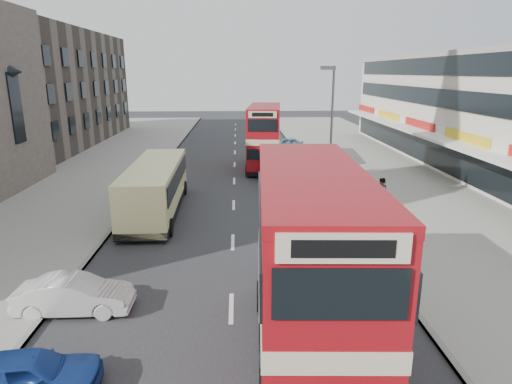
% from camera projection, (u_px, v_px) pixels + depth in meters
% --- Properties ---
extents(ground, '(160.00, 160.00, 0.00)m').
position_uv_depth(ground, '(230.00, 343.00, 13.00)').
color(ground, '#28282B').
rests_on(ground, ground).
extents(road_surface, '(12.00, 90.00, 0.01)m').
position_uv_depth(road_surface, '(234.00, 181.00, 32.27)').
color(road_surface, '#28282B').
rests_on(road_surface, ground).
extents(pavement_right, '(12.00, 90.00, 0.15)m').
position_uv_depth(pavement_right, '(395.00, 179.00, 32.74)').
color(pavement_right, gray).
rests_on(pavement_right, ground).
extents(pavement_left, '(12.00, 90.00, 0.15)m').
position_uv_depth(pavement_left, '(68.00, 182.00, 31.76)').
color(pavement_left, gray).
rests_on(pavement_left, ground).
extents(kerb_left, '(0.20, 90.00, 0.16)m').
position_uv_depth(kerb_left, '(150.00, 181.00, 32.00)').
color(kerb_left, gray).
rests_on(kerb_left, ground).
extents(kerb_right, '(0.20, 90.00, 0.16)m').
position_uv_depth(kerb_right, '(317.00, 179.00, 32.50)').
color(kerb_right, gray).
rests_on(kerb_right, ground).
extents(brick_terrace, '(14.00, 28.00, 12.00)m').
position_uv_depth(brick_terrace, '(29.00, 89.00, 47.14)').
color(brick_terrace, '#66594C').
rests_on(brick_terrace, ground).
extents(commercial_row, '(9.90, 46.20, 9.30)m').
position_uv_depth(commercial_row, '(493.00, 113.00, 33.77)').
color(commercial_row, beige).
rests_on(commercial_row, ground).
extents(street_lamp, '(1.00, 0.20, 8.12)m').
position_uv_depth(street_lamp, '(331.00, 118.00, 29.35)').
color(street_lamp, slate).
rests_on(street_lamp, ground).
extents(bus_main, '(2.99, 9.59, 5.22)m').
position_uv_depth(bus_main, '(310.00, 269.00, 11.53)').
color(bus_main, black).
rests_on(bus_main, ground).
extents(bus_second, '(3.24, 9.18, 4.95)m').
position_uv_depth(bus_second, '(265.00, 137.00, 35.95)').
color(bus_second, black).
rests_on(bus_second, ground).
extents(coach, '(2.76, 9.96, 2.63)m').
position_uv_depth(coach, '(156.00, 186.00, 24.65)').
color(coach, black).
rests_on(coach, ground).
extents(car_left_near, '(3.65, 1.86, 1.19)m').
position_uv_depth(car_left_near, '(28.00, 374.00, 10.78)').
color(car_left_near, navy).
rests_on(car_left_near, ground).
extents(car_left_front, '(3.78, 1.33, 1.25)m').
position_uv_depth(car_left_front, '(74.00, 295.00, 14.55)').
color(car_left_front, silver).
rests_on(car_left_front, ground).
extents(car_right_a, '(5.45, 2.79, 1.51)m').
position_uv_depth(car_right_a, '(318.00, 186.00, 27.92)').
color(car_right_a, maroon).
rests_on(car_right_a, ground).
extents(car_right_b, '(3.90, 1.92, 1.06)m').
position_uv_depth(car_right_b, '(301.00, 174.00, 32.18)').
color(car_right_b, '#CB8E14').
rests_on(car_right_b, ground).
extents(car_right_c, '(3.60, 1.68, 1.19)m').
position_uv_depth(car_right_c, '(287.00, 144.00, 45.36)').
color(car_right_c, teal).
rests_on(car_right_c, ground).
extents(pedestrian_near, '(0.79, 0.76, 1.78)m').
position_uv_depth(pedestrian_near, '(381.00, 193.00, 25.28)').
color(pedestrian_near, gray).
rests_on(pedestrian_near, pavement_right).
extents(cyclist, '(0.70, 1.60, 2.20)m').
position_uv_depth(cyclist, '(285.00, 169.00, 32.49)').
color(cyclist, gray).
rests_on(cyclist, ground).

